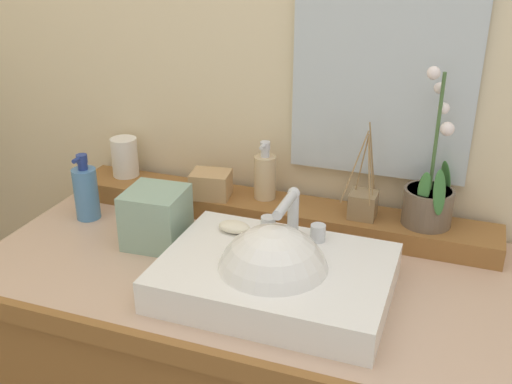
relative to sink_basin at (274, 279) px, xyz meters
The scene contains 12 objects.
wall_back 0.60m from the sink_basin, 101.79° to the left, with size 2.79×0.20×2.50m, color beige.
back_ledge 0.33m from the sink_basin, 108.41° to the left, with size 1.07×0.13×0.05m, color #8F5C2C.
sink_basin is the anchor object (origin of this frame).
soap_bar 0.16m from the sink_basin, 141.94° to the left, with size 0.07×0.04×0.02m, color #EFE5C8.
potted_plant 0.42m from the sink_basin, 50.78° to the left, with size 0.11×0.12×0.36m.
soap_dispenser 0.36m from the sink_basin, 112.40° to the left, with size 0.05×0.06×0.15m.
tumbler_cup 0.63m from the sink_basin, 148.20° to the left, with size 0.07×0.07×0.10m, color white.
reed_diffuser 0.33m from the sink_basin, 69.05° to the left, with size 0.08×0.09×0.23m.
trinket_box 0.39m from the sink_basin, 132.66° to the left, with size 0.09×0.08×0.06m, color tan.
lotion_bottle 0.57m from the sink_basin, 163.30° to the left, with size 0.06×0.06×0.17m.
tissue_box 0.34m from the sink_basin, 161.23° to the left, with size 0.13×0.13×0.13m, color #8BAA95.
mirror 0.52m from the sink_basin, 71.98° to the left, with size 0.41×0.02×0.47m, color silver.
Camera 1 is at (0.42, -1.06, 1.58)m, focal length 42.42 mm.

